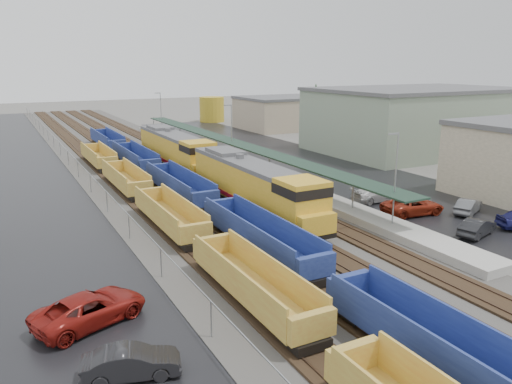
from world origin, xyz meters
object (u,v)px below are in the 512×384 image
Objects in this scene: well_string_yellow at (204,244)px; storage_tank at (212,109)px; parked_car_west_b at (131,363)px; parked_car_west_c at (90,309)px; locomotive_trail at (176,151)px; parked_car_east_c at (376,194)px; locomotive_lead at (255,186)px; parked_car_east_e at (468,206)px; parked_car_east_a at (477,227)px; well_string_blue at (213,207)px; parked_car_east_b at (413,206)px.

storage_tank reaches higher than well_string_yellow.
parked_car_west_c is (-0.70, 5.58, 0.13)m from parked_car_west_b.
well_string_yellow is 13.38m from parked_car_west_b.
locomotive_trail is 26.03m from parked_car_east_c.
locomotive_lead reaches higher than parked_car_east_e.
locomotive_trail is at bearing 3.83° from parked_car_east_a.
storage_tank reaches higher than locomotive_lead.
locomotive_lead reaches higher than well_string_blue.
locomotive_trail is 5.13× the size of parked_car_east_a.
well_string_yellow is 20.36× the size of parked_car_east_a.
parked_car_east_c is 1.25× the size of parked_car_east_e.
locomotive_lead reaches higher than parked_car_west_b.
locomotive_lead is 18.39m from parked_car_east_a.
parked_car_west_c is at bearing 72.73° from parked_car_east_e.
storage_tank is (29.13, 68.72, 1.64)m from well_string_blue.
parked_car_east_e is (33.48, 4.32, -0.14)m from parked_car_west_c.
parked_car_east_e is at bearing -60.91° from parked_car_east_a.
well_string_blue reaches higher than parked_car_east_a.
parked_car_east_a reaches higher than parked_car_east_e.
parked_car_west_b is 0.81× the size of parked_car_east_c.
parked_car_east_a is (29.15, -0.11, -0.13)m from parked_car_west_c.
locomotive_trail is 34.33m from parked_car_east_e.
parked_car_east_c is at bearing -89.22° from parked_car_west_c.
storage_tank is at bearing -3.36° from parked_car_east_b.
parked_car_west_b is at bearing 166.67° from parked_car_west_c.
locomotive_trail reaches higher than parked_car_west_b.
parked_car_west_c is at bearing -133.42° from well_string_blue.
parked_car_west_c is at bearing -147.82° from well_string_yellow.
storage_tank is 0.96× the size of parked_car_west_c.
parked_car_east_b is at bearing -22.31° from well_string_blue.
well_string_blue is 17.74m from parked_car_east_b.
parked_car_east_c is at bearing 6.09° from parked_car_east_b.
well_string_blue is 16.53m from parked_car_east_c.
parked_car_west_c is at bearing 73.25° from parked_car_east_a.
parked_car_west_c is (-8.46, -5.32, -0.30)m from well_string_yellow.
parked_car_east_b is at bearing -177.62° from parked_car_east_c.
parked_car_east_b is at bearing -14.02° from parked_car_east_a.
parked_car_east_a reaches higher than parked_car_west_b.
parked_car_east_b is at bearing -99.57° from storage_tank.
locomotive_lead is 0.25× the size of well_string_yellow.
storage_tank is 91.86m from parked_car_west_c.
well_string_yellow is at bearing -117.03° from well_string_blue.
parked_car_east_a is at bearing -14.69° from well_string_yellow.
locomotive_trail is at bearing 30.38° from parked_car_east_b.
well_string_blue is 22.12m from parked_car_west_b.
parked_car_east_e is (21.02, -8.84, -0.48)m from well_string_blue.
parked_car_west_b is at bearing -130.19° from locomotive_lead.
storage_tank reaches higher than locomotive_trail.
locomotive_trail is 5.14× the size of parked_car_west_b.
storage_tank reaches higher than parked_car_east_a.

